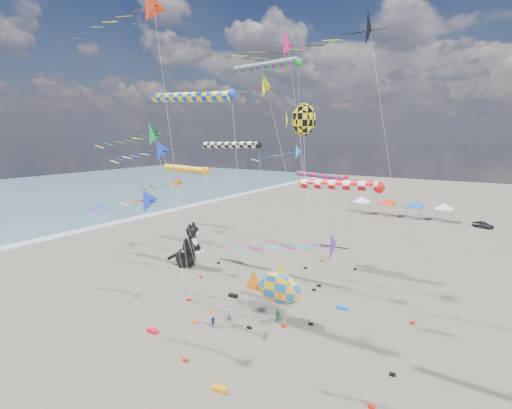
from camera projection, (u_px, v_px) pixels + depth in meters
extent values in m
plane|color=brown|center=(171.00, 372.00, 26.40)|extent=(260.00, 260.00, 0.00)
cone|color=#F0167A|center=(291.00, 42.00, 38.78)|extent=(2.70, 2.89, 2.98)
cylinder|color=#B2B2B2|center=(305.00, 168.00, 39.94)|extent=(3.71, 0.02, 24.31)
cube|color=black|center=(319.00, 286.00, 41.07)|extent=(0.36, 0.24, 0.20)
cone|color=black|center=(388.00, 28.00, 30.65)|extent=(2.85, 3.05, 3.14)
cylinder|color=#B2B2B2|center=(401.00, 181.00, 31.85)|extent=(3.29, 0.02, 23.55)
cube|color=black|center=(412.00, 323.00, 33.03)|extent=(0.36, 0.24, 0.20)
cone|color=orange|center=(177.00, 184.00, 43.43)|extent=(1.64, 1.75, 1.81)
cylinder|color=#B2B2B2|center=(189.00, 231.00, 43.55)|extent=(2.94, 0.02, 10.14)
cube|color=black|center=(200.00, 277.00, 43.65)|extent=(0.36, 0.24, 0.20)
cylinder|color=#B2B2B2|center=(178.00, 169.00, 31.55)|extent=(2.40, 0.02, 25.55)
cube|color=black|center=(194.00, 322.00, 33.14)|extent=(0.36, 0.24, 0.20)
cone|color=#622296|center=(341.00, 242.00, 22.36)|extent=(1.70, 1.82, 1.88)
cylinder|color=#B2B2B2|center=(356.00, 326.00, 22.62)|extent=(2.22, 0.02, 9.54)
cube|color=black|center=(372.00, 407.00, 22.86)|extent=(0.36, 0.24, 0.20)
cone|color=blue|center=(174.00, 150.00, 34.63)|extent=(1.75, 1.88, 1.94)
cylinder|color=#B2B2B2|center=(192.00, 232.00, 34.95)|extent=(3.51, 0.02, 14.11)
cube|color=black|center=(209.00, 311.00, 35.25)|extent=(0.36, 0.24, 0.20)
cone|color=blue|center=(163.00, 204.00, 26.49)|extent=(1.65, 1.77, 1.82)
cylinder|color=#B2B2B2|center=(175.00, 285.00, 27.04)|extent=(1.57, 0.02, 10.89)
cube|color=black|center=(186.00, 360.00, 27.56)|extent=(0.36, 0.24, 0.20)
cone|color=#DBF60D|center=(283.00, 86.00, 38.53)|extent=(2.23, 2.39, 2.46)
cylinder|color=#B2B2B2|center=(299.00, 190.00, 39.28)|extent=(3.85, 0.02, 20.07)
cube|color=black|center=(314.00, 290.00, 40.02)|extent=(0.36, 0.24, 0.20)
cone|color=#1C8B42|center=(159.00, 135.00, 36.54)|extent=(2.11, 2.25, 2.32)
cylinder|color=#B2B2B2|center=(174.00, 219.00, 37.09)|extent=(3.09, 0.02, 15.45)
cube|color=black|center=(189.00, 300.00, 37.62)|extent=(0.36, 0.24, 0.20)
cone|color=#14ADDA|center=(307.00, 152.00, 48.15)|extent=(1.84, 1.97, 2.03)
cylinder|color=#B2B2B2|center=(314.00, 207.00, 48.69)|extent=(2.45, 0.02, 13.41)
cube|color=black|center=(322.00, 261.00, 49.21)|extent=(0.36, 0.24, 0.20)
cylinder|color=green|center=(265.00, 66.00, 45.45)|extent=(8.18, 0.91, 0.91)
sphere|color=green|center=(298.00, 62.00, 43.32)|extent=(0.96, 0.96, 0.96)
cylinder|color=#B2B2B2|center=(302.00, 169.00, 44.95)|extent=(1.52, 0.02, 23.21)
cube|color=black|center=(306.00, 268.00, 46.57)|extent=(0.36, 0.24, 0.20)
cylinder|color=red|center=(337.00, 185.00, 26.01)|extent=(5.47, 0.66, 0.66)
sphere|color=red|center=(379.00, 188.00, 24.58)|extent=(0.69, 0.69, 0.69)
cylinder|color=#B2B2B2|center=(386.00, 284.00, 25.25)|extent=(1.52, 0.02, 12.25)
cube|color=black|center=(392.00, 374.00, 25.91)|extent=(0.36, 0.24, 0.20)
cylinder|color=orange|center=(185.00, 169.00, 48.99)|extent=(6.84, 0.81, 0.81)
sphere|color=orange|center=(207.00, 170.00, 47.21)|extent=(0.85, 0.85, 0.85)
cylinder|color=#B2B2B2|center=(213.00, 217.00, 47.80)|extent=(1.52, 0.02, 11.29)
cube|color=black|center=(218.00, 263.00, 48.37)|extent=(0.36, 0.24, 0.20)
cylinder|color=red|center=(321.00, 176.00, 46.70)|extent=(6.11, 0.58, 0.58)
sphere|color=red|center=(346.00, 177.00, 45.11)|extent=(0.61, 0.61, 0.61)
cylinder|color=#B2B2B2|center=(351.00, 224.00, 45.65)|extent=(1.52, 0.02, 10.69)
cube|color=black|center=(355.00, 269.00, 46.17)|extent=(0.36, 0.24, 0.20)
cylinder|color=black|center=(230.00, 145.00, 43.52)|extent=(7.33, 0.69, 0.69)
sphere|color=black|center=(258.00, 145.00, 41.61)|extent=(0.72, 0.72, 0.72)
cylinder|color=#B2B2B2|center=(264.00, 213.00, 42.47)|extent=(1.52, 0.02, 14.35)
cube|color=black|center=(270.00, 278.00, 43.31)|extent=(0.36, 0.24, 0.20)
cylinder|color=#1240B6|center=(190.00, 97.00, 31.92)|extent=(8.19, 0.76, 0.76)
sphere|color=#1240B6|center=(232.00, 94.00, 29.78)|extent=(0.80, 0.80, 0.80)
cylinder|color=#B2B2B2|center=(241.00, 216.00, 31.00)|extent=(1.52, 0.02, 18.45)
cube|color=black|center=(249.00, 328.00, 32.20)|extent=(0.36, 0.24, 0.20)
ellipsoid|color=yellow|center=(303.00, 120.00, 32.63)|extent=(2.20, 0.40, 2.64)
cone|color=yellow|center=(287.00, 120.00, 33.41)|extent=(0.12, 1.80, 1.80)
cylinder|color=#B2B2B2|center=(307.00, 223.00, 32.72)|extent=(2.03, 2.03, 16.67)
cube|color=black|center=(311.00, 324.00, 32.80)|extent=(0.36, 0.24, 0.20)
ellipsoid|color=blue|center=(279.00, 288.00, 33.39)|extent=(4.22, 1.99, 2.73)
cone|color=orange|center=(255.00, 283.00, 34.62)|extent=(2.00, 0.29, 2.00)
cone|color=yellow|center=(281.00, 273.00, 33.06)|extent=(1.46, 0.22, 1.45)
cylinder|color=#B2B2B2|center=(287.00, 311.00, 32.71)|extent=(0.13, 1.04, 2.34)
cube|color=red|center=(284.00, 326.00, 32.50)|extent=(0.36, 0.24, 0.20)
imported|color=#92929B|center=(230.00, 314.00, 32.86)|extent=(0.67, 0.47, 1.75)
imported|color=#19713C|center=(277.00, 317.00, 32.99)|extent=(0.67, 0.56, 1.22)
imported|color=#2A22B3|center=(213.00, 322.00, 32.38)|extent=(0.55, 0.59, 0.97)
cube|color=red|center=(153.00, 331.00, 31.55)|extent=(0.90, 0.44, 0.30)
cube|color=blue|center=(342.00, 308.00, 35.76)|extent=(0.90, 0.44, 0.30)
cube|color=black|center=(233.00, 296.00, 38.44)|extent=(0.90, 0.44, 0.30)
cube|color=orange|center=(220.00, 389.00, 24.35)|extent=(0.90, 0.44, 0.30)
cube|color=white|center=(362.00, 202.00, 79.27)|extent=(3.00, 3.00, 0.15)
pyramid|color=white|center=(362.00, 196.00, 79.08)|extent=(4.20, 4.20, 1.00)
cylinder|color=#999999|center=(353.00, 208.00, 79.06)|extent=(0.08, 0.08, 2.20)
cylinder|color=#999999|center=(366.00, 209.00, 77.70)|extent=(0.08, 0.08, 2.20)
cylinder|color=#999999|center=(357.00, 206.00, 81.23)|extent=(0.08, 0.08, 2.20)
cylinder|color=#999999|center=(370.00, 207.00, 79.88)|extent=(0.08, 0.08, 2.20)
cube|color=red|center=(387.00, 204.00, 76.66)|extent=(3.00, 3.00, 0.15)
pyramid|color=red|center=(388.00, 199.00, 76.48)|extent=(4.20, 4.20, 1.00)
cylinder|color=#999999|center=(378.00, 210.00, 76.45)|extent=(0.08, 0.08, 2.20)
cylinder|color=#999999|center=(392.00, 212.00, 75.10)|extent=(0.08, 0.08, 2.20)
cylinder|color=#999999|center=(382.00, 208.00, 78.63)|extent=(0.08, 0.08, 2.20)
cylinder|color=#999999|center=(395.00, 209.00, 77.27)|extent=(0.08, 0.08, 2.20)
cube|color=blue|center=(415.00, 206.00, 74.06)|extent=(3.00, 3.00, 0.15)
pyramid|color=blue|center=(415.00, 201.00, 73.87)|extent=(4.20, 4.20, 1.00)
cylinder|color=#999999|center=(405.00, 213.00, 73.85)|extent=(0.08, 0.08, 2.20)
cylinder|color=#999999|center=(420.00, 214.00, 72.49)|extent=(0.08, 0.08, 2.20)
cylinder|color=#999999|center=(408.00, 211.00, 76.02)|extent=(0.08, 0.08, 2.20)
cylinder|color=#999999|center=(423.00, 212.00, 74.67)|extent=(0.08, 0.08, 2.20)
cube|color=white|center=(444.00, 209.00, 71.45)|extent=(3.00, 3.00, 0.15)
pyramid|color=white|center=(445.00, 203.00, 71.27)|extent=(4.20, 4.20, 1.00)
cylinder|color=#999999|center=(435.00, 216.00, 71.24)|extent=(0.08, 0.08, 2.20)
cylinder|color=#999999|center=(451.00, 217.00, 69.89)|extent=(0.08, 0.08, 2.20)
cylinder|color=#999999|center=(437.00, 213.00, 73.42)|extent=(0.08, 0.08, 2.20)
cylinder|color=#999999|center=(452.00, 215.00, 72.06)|extent=(0.08, 0.08, 2.20)
imported|color=#26262D|center=(483.00, 225.00, 66.77)|extent=(3.58, 2.58, 1.13)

